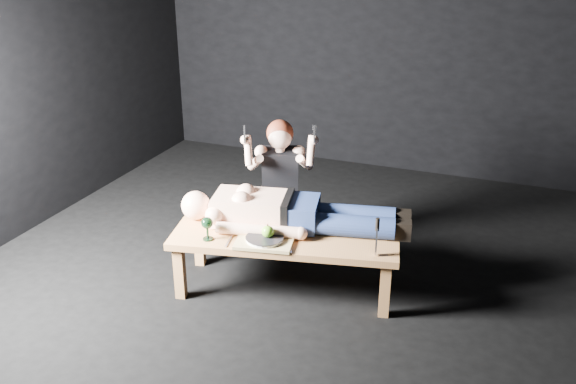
# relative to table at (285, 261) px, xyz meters

# --- Properties ---
(ground) EXTENTS (5.00, 5.00, 0.00)m
(ground) POSITION_rel_table_xyz_m (0.05, 0.25, -0.23)
(ground) COLOR black
(ground) RESTS_ON ground
(back_wall) EXTENTS (5.00, 0.00, 5.00)m
(back_wall) POSITION_rel_table_xyz_m (0.05, 2.75, 1.27)
(back_wall) COLOR black
(back_wall) RESTS_ON ground
(table) EXTENTS (1.69, 0.92, 0.45)m
(table) POSITION_rel_table_xyz_m (0.00, 0.00, 0.00)
(table) COLOR #A6733A
(table) RESTS_ON ground
(lying_man) EXTENTS (1.74, 0.85, 0.28)m
(lying_man) POSITION_rel_table_xyz_m (0.02, 0.13, 0.36)
(lying_man) COLOR beige
(lying_man) RESTS_ON table
(kneeling_woman) EXTENTS (0.82, 0.86, 1.16)m
(kneeling_woman) POSITION_rel_table_xyz_m (-0.27, 0.57, 0.35)
(kneeling_woman) COLOR black
(kneeling_woman) RESTS_ON ground
(serving_tray) EXTENTS (0.44, 0.35, 0.02)m
(serving_tray) POSITION_rel_table_xyz_m (-0.08, -0.19, 0.24)
(serving_tray) COLOR tan
(serving_tray) RESTS_ON table
(plate) EXTENTS (0.31, 0.31, 0.02)m
(plate) POSITION_rel_table_xyz_m (-0.08, -0.19, 0.26)
(plate) COLOR white
(plate) RESTS_ON serving_tray
(apple) EXTENTS (0.08, 0.08, 0.08)m
(apple) POSITION_rel_table_xyz_m (-0.06, -0.18, 0.31)
(apple) COLOR #4F8F1A
(apple) RESTS_ON plate
(goblet) EXTENTS (0.10, 0.10, 0.17)m
(goblet) POSITION_rel_table_xyz_m (-0.47, -0.29, 0.31)
(goblet) COLOR black
(goblet) RESTS_ON table
(fork_flat) EXTENTS (0.05, 0.17, 0.01)m
(fork_flat) POSITION_rel_table_xyz_m (-0.32, -0.26, 0.23)
(fork_flat) COLOR #B2B2B7
(fork_flat) RESTS_ON table
(knife_flat) EXTENTS (0.09, 0.16, 0.01)m
(knife_flat) POSITION_rel_table_xyz_m (0.11, -0.19, 0.23)
(knife_flat) COLOR #B2B2B7
(knife_flat) RESTS_ON table
(spoon_flat) EXTENTS (0.12, 0.14, 0.01)m
(spoon_flat) POSITION_rel_table_xyz_m (0.00, -0.07, 0.23)
(spoon_flat) COLOR #B2B2B7
(spoon_flat) RESTS_ON table
(carving_knife) EXTENTS (0.04, 0.05, 0.27)m
(carving_knife) POSITION_rel_table_xyz_m (0.68, -0.08, 0.36)
(carving_knife) COLOR #B2B2B7
(carving_knife) RESTS_ON table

